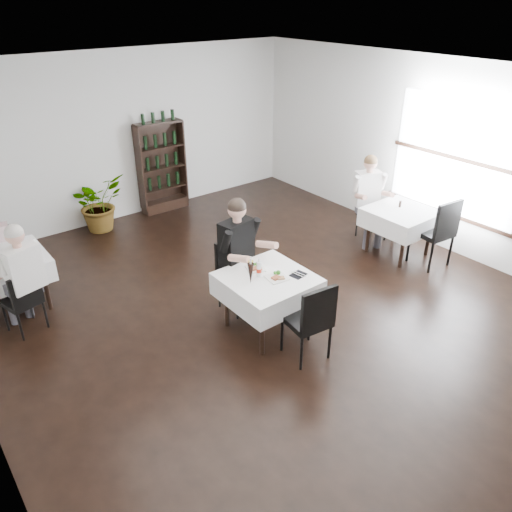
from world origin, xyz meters
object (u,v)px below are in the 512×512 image
Objects in this scene: wine_shelf at (162,168)px; potted_tree at (98,203)px; main_table at (267,287)px; diner_main at (242,249)px.

wine_shelf is 1.42m from potted_tree.
diner_main reaches higher than main_table.
wine_shelf reaches higher than potted_tree.
wine_shelf is 4.41m from main_table.
main_table is 1.03× the size of potted_tree.
diner_main reaches higher than potted_tree.
main_table is at bearing -83.61° from potted_tree.
main_table is 4.23m from potted_tree.
wine_shelf is 3.89m from diner_main.
wine_shelf reaches higher than main_table.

